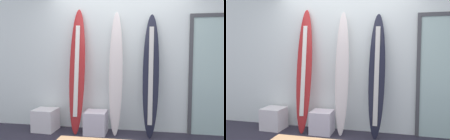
% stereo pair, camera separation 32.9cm
% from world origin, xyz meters
% --- Properties ---
extents(wall_back, '(7.20, 0.20, 2.80)m').
position_xyz_m(wall_back, '(0.00, 1.30, 1.40)').
color(wall_back, white).
rests_on(wall_back, ground).
extents(surfboard_crimson, '(0.30, 0.45, 2.19)m').
position_xyz_m(surfboard_crimson, '(-0.72, 0.96, 1.10)').
color(surfboard_crimson, '#B02124').
rests_on(surfboard_crimson, ground).
extents(surfboard_ivory, '(0.25, 0.36, 2.12)m').
position_xyz_m(surfboard_ivory, '(-0.03, 0.99, 1.06)').
color(surfboard_ivory, silver).
rests_on(surfboard_ivory, ground).
extents(surfboard_charcoal, '(0.29, 0.39, 2.07)m').
position_xyz_m(surfboard_charcoal, '(0.56, 0.97, 1.02)').
color(surfboard_charcoal, black).
rests_on(surfboard_charcoal, ground).
extents(display_block_left, '(0.40, 0.40, 0.39)m').
position_xyz_m(display_block_left, '(-1.31, 0.92, 0.20)').
color(display_block_left, white).
rests_on(display_block_left, ground).
extents(display_block_center, '(0.38, 0.38, 0.39)m').
position_xyz_m(display_block_center, '(-0.38, 0.92, 0.20)').
color(display_block_center, white).
rests_on(display_block_center, ground).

